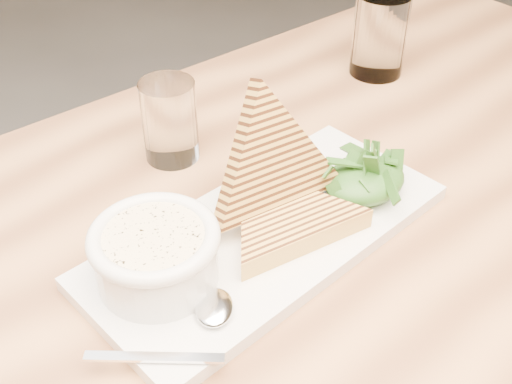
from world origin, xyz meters
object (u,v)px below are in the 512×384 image
soup_bowl (157,261)px  glass_far (380,35)px  glass_near (170,121)px  table_top (372,233)px  platter (267,235)px

soup_bowl → glass_far: size_ratio=0.96×
soup_bowl → glass_near: bearing=59.0°
table_top → glass_near: (-0.12, 0.22, 0.07)m
platter → glass_far: 0.40m
glass_near → table_top: bearing=-61.2°
platter → glass_near: (-0.01, 0.19, 0.04)m
soup_bowl → glass_far: (0.46, 0.21, 0.02)m
table_top → soup_bowl: size_ratio=11.06×
table_top → glass_far: 0.34m
table_top → glass_near: 0.26m
glass_near → glass_far: size_ratio=0.85×
glass_far → soup_bowl: bearing=-155.3°
platter → soup_bowl: 0.12m
table_top → soup_bowl: 0.24m
table_top → soup_bowl: (-0.23, 0.04, 0.06)m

